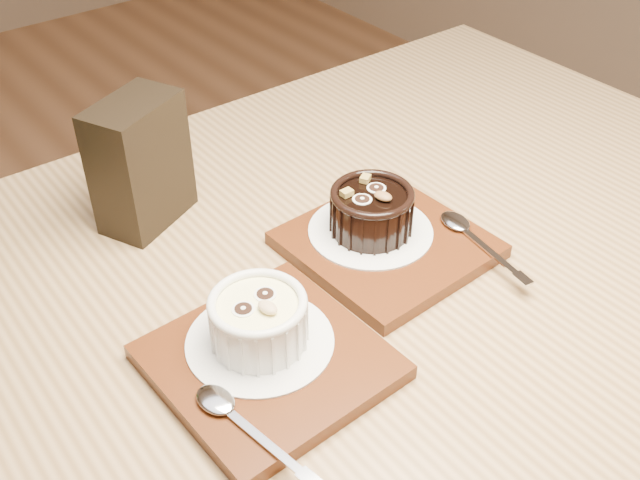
# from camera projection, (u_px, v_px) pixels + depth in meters

# --- Properties ---
(table) EXTENTS (1.21, 0.82, 0.75)m
(table) POSITION_uv_depth(u_px,v_px,m) (328.00, 361.00, 0.78)
(table) COLOR brown
(table) RESTS_ON ground
(tray_left) EXTENTS (0.18, 0.18, 0.01)m
(tray_left) POSITION_uv_depth(u_px,v_px,m) (269.00, 362.00, 0.64)
(tray_left) COLOR #54250E
(tray_left) RESTS_ON table
(doily_left) EXTENTS (0.13, 0.13, 0.00)m
(doily_left) POSITION_uv_depth(u_px,v_px,m) (260.00, 341.00, 0.65)
(doily_left) COLOR white
(doily_left) RESTS_ON tray_left
(ramekin_white) EXTENTS (0.09, 0.09, 0.05)m
(ramekin_white) POSITION_uv_depth(u_px,v_px,m) (258.00, 319.00, 0.64)
(ramekin_white) COLOR white
(ramekin_white) RESTS_ON doily_left
(spoon_left) EXTENTS (0.04, 0.14, 0.01)m
(spoon_left) POSITION_uv_depth(u_px,v_px,m) (245.00, 424.00, 0.58)
(spoon_left) COLOR silver
(spoon_left) RESTS_ON tray_left
(tray_right) EXTENTS (0.19, 0.19, 0.01)m
(tray_right) POSITION_uv_depth(u_px,v_px,m) (387.00, 245.00, 0.77)
(tray_right) COLOR #54250E
(tray_right) RESTS_ON table
(doily_right) EXTENTS (0.13, 0.13, 0.00)m
(doily_right) POSITION_uv_depth(u_px,v_px,m) (370.00, 231.00, 0.78)
(doily_right) COLOR white
(doily_right) RESTS_ON tray_right
(ramekin_dark) EXTENTS (0.09, 0.09, 0.05)m
(ramekin_dark) POSITION_uv_depth(u_px,v_px,m) (372.00, 209.00, 0.76)
(ramekin_dark) COLOR black
(ramekin_dark) RESTS_ON doily_right
(spoon_right) EXTENTS (0.05, 0.14, 0.01)m
(spoon_right) POSITION_uv_depth(u_px,v_px,m) (476.00, 239.00, 0.76)
(spoon_right) COLOR silver
(spoon_right) RESTS_ON tray_right
(condiment_stand) EXTENTS (0.12, 0.10, 0.14)m
(condiment_stand) POSITION_uv_depth(u_px,v_px,m) (140.00, 163.00, 0.78)
(condiment_stand) COLOR black
(condiment_stand) RESTS_ON table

